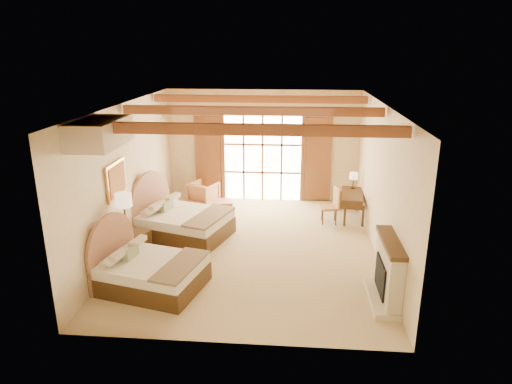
# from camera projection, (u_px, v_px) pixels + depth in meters

# --- Properties ---
(floor) EXTENTS (7.00, 7.00, 0.00)m
(floor) POSITION_uv_depth(u_px,v_px,m) (252.00, 248.00, 10.32)
(floor) COLOR #C9B486
(floor) RESTS_ON ground
(wall_back) EXTENTS (5.50, 0.00, 5.50)m
(wall_back) POSITION_uv_depth(u_px,v_px,m) (263.00, 146.00, 13.16)
(wall_back) COLOR beige
(wall_back) RESTS_ON ground
(wall_left) EXTENTS (0.00, 7.00, 7.00)m
(wall_left) POSITION_uv_depth(u_px,v_px,m) (128.00, 177.00, 10.05)
(wall_left) COLOR beige
(wall_left) RESTS_ON ground
(wall_right) EXTENTS (0.00, 7.00, 7.00)m
(wall_right) POSITION_uv_depth(u_px,v_px,m) (381.00, 183.00, 9.62)
(wall_right) COLOR beige
(wall_right) RESTS_ON ground
(ceiling) EXTENTS (7.00, 7.00, 0.00)m
(ceiling) POSITION_uv_depth(u_px,v_px,m) (251.00, 105.00, 9.35)
(ceiling) COLOR #BD8040
(ceiling) RESTS_ON ground
(ceiling_beams) EXTENTS (5.39, 4.60, 0.18)m
(ceiling_beams) POSITION_uv_depth(u_px,v_px,m) (251.00, 111.00, 9.38)
(ceiling_beams) COLOR brown
(ceiling_beams) RESTS_ON ceiling
(french_doors) EXTENTS (3.95, 0.08, 2.60)m
(french_doors) POSITION_uv_depth(u_px,v_px,m) (263.00, 158.00, 13.21)
(french_doors) COLOR white
(french_doors) RESTS_ON ground
(fireplace) EXTENTS (0.46, 1.40, 1.16)m
(fireplace) POSITION_uv_depth(u_px,v_px,m) (387.00, 274.00, 8.06)
(fireplace) COLOR beige
(fireplace) RESTS_ON ground
(painting) EXTENTS (0.06, 0.95, 0.75)m
(painting) POSITION_uv_depth(u_px,v_px,m) (116.00, 180.00, 9.29)
(painting) COLOR #C98C41
(painting) RESTS_ON wall_left
(canopy_valance) EXTENTS (0.70, 1.40, 0.45)m
(canopy_valance) POSITION_uv_depth(u_px,v_px,m) (100.00, 133.00, 7.71)
(canopy_valance) COLOR beige
(canopy_valance) RESTS_ON ceiling
(bed_near) EXTENTS (2.13, 1.78, 1.20)m
(bed_near) POSITION_uv_depth(u_px,v_px,m) (145.00, 270.00, 8.52)
(bed_near) COLOR #412F16
(bed_near) RESTS_ON floor
(bed_far) EXTENTS (2.43, 2.04, 1.32)m
(bed_far) POSITION_uv_depth(u_px,v_px,m) (178.00, 221.00, 10.81)
(bed_far) COLOR #412F16
(bed_far) RESTS_ON floor
(nightstand) EXTENTS (0.58, 0.58, 0.55)m
(nightstand) POSITION_uv_depth(u_px,v_px,m) (137.00, 243.00, 9.87)
(nightstand) COLOR #412F16
(nightstand) RESTS_ON floor
(floor_lamp) EXTENTS (0.33, 0.33, 1.54)m
(floor_lamp) POSITION_uv_depth(u_px,v_px,m) (124.00, 204.00, 9.19)
(floor_lamp) COLOR #382518
(floor_lamp) RESTS_ON floor
(armchair) EXTENTS (0.95, 0.96, 0.66)m
(armchair) POSITION_uv_depth(u_px,v_px,m) (203.00, 193.00, 13.06)
(armchair) COLOR #C58051
(armchair) RESTS_ON floor
(ottoman) EXTENTS (0.61, 0.61, 0.37)m
(ottoman) POSITION_uv_depth(u_px,v_px,m) (223.00, 207.00, 12.35)
(ottoman) COLOR #A6704F
(ottoman) RESTS_ON floor
(desk) EXTENTS (0.69, 1.32, 0.68)m
(desk) POSITION_uv_depth(u_px,v_px,m) (351.00, 205.00, 12.01)
(desk) COLOR #412F16
(desk) RESTS_ON floor
(desk_chair) EXTENTS (0.51, 0.50, 0.95)m
(desk_chair) POSITION_uv_depth(u_px,v_px,m) (330.00, 212.00, 11.69)
(desk_chair) COLOR #B07340
(desk_chair) RESTS_ON floor
(desk_lamp) EXTENTS (0.22, 0.22, 0.44)m
(desk_lamp) POSITION_uv_depth(u_px,v_px,m) (354.00, 176.00, 12.22)
(desk_lamp) COLOR #382518
(desk_lamp) RESTS_ON desk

